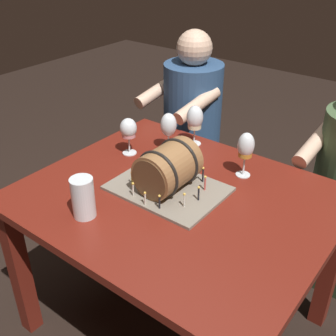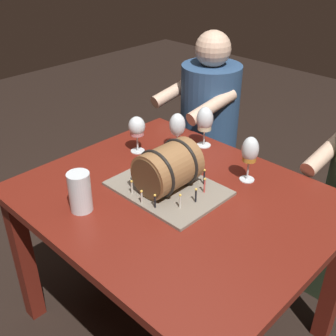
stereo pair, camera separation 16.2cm
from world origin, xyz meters
name	(u,v)px [view 1 (the left image)]	position (x,y,z in m)	size (l,w,h in m)	color
ground_plane	(176,322)	(0.00, 0.00, 0.00)	(8.00, 8.00, 0.00)	black
dining_table	(177,218)	(0.00, 0.00, 0.62)	(1.18, 0.98, 0.73)	maroon
barrel_cake	(168,171)	(-0.06, 0.01, 0.82)	(0.44, 0.32, 0.20)	gray
wine_glass_amber	(246,147)	(0.13, 0.29, 0.86)	(0.07, 0.07, 0.20)	white
wine_glass_rose	(128,130)	(-0.38, 0.15, 0.85)	(0.08, 0.08, 0.17)	white
wine_glass_white	(195,119)	(-0.20, 0.41, 0.86)	(0.08, 0.08, 0.20)	white
wine_glass_empty	(169,125)	(-0.27, 0.29, 0.85)	(0.07, 0.07, 0.18)	white
beer_pint	(83,199)	(-0.19, -0.31, 0.80)	(0.08, 0.08, 0.16)	white
person_seated_left	(191,138)	(-0.46, 0.77, 0.54)	(0.40, 0.49, 1.17)	#1B2D46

